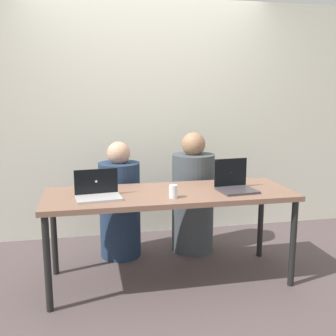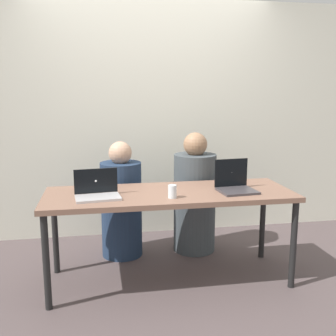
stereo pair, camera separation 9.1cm
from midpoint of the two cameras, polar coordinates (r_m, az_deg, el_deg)
The scene contains 8 objects.
ground_plane at distance 3.38m, azimuth -0.56°, elevation -15.83°, with size 12.00×12.00×0.00m, color #524545.
back_wall at distance 4.21m, azimuth -3.77°, elevation 6.94°, with size 5.09×0.10×2.46m, color silver.
desk at distance 3.13m, azimuth -0.58°, elevation -4.61°, with size 1.96×0.69×0.75m.
person_on_left at distance 3.70m, azimuth -7.70°, elevation -5.48°, with size 0.47×0.47×1.08m.
person_on_right at distance 3.80m, azimuth 2.93°, elevation -4.47°, with size 0.50×0.50×1.15m.
laptop_front_right at distance 3.19m, azimuth 8.85°, elevation -2.28°, with size 0.31×0.30×0.25m.
laptop_front_left at distance 2.98m, azimuth -11.01°, elevation -3.47°, with size 0.35×0.26×0.21m.
water_glass_center at distance 2.93m, azimuth -0.11°, elevation -3.55°, with size 0.06×0.06×0.10m.
Camera 1 is at (-0.62, -2.95, 1.52)m, focal length 42.00 mm.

